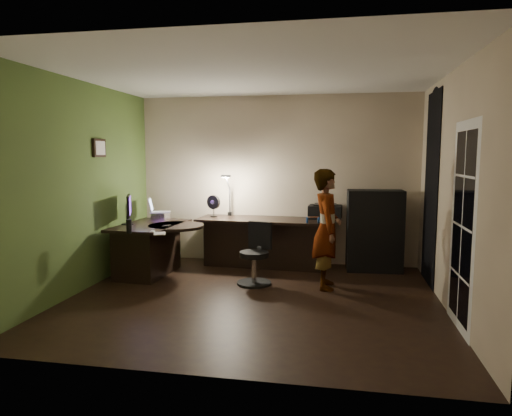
% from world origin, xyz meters
% --- Properties ---
extents(floor, '(4.50, 4.00, 0.01)m').
position_xyz_m(floor, '(0.00, 0.00, -0.01)').
color(floor, black).
rests_on(floor, ground).
extents(ceiling, '(4.50, 4.00, 0.01)m').
position_xyz_m(ceiling, '(0.00, 0.00, 2.71)').
color(ceiling, silver).
rests_on(ceiling, floor).
extents(wall_back, '(4.50, 0.01, 2.70)m').
position_xyz_m(wall_back, '(0.00, 2.00, 1.35)').
color(wall_back, '#C0AC8F').
rests_on(wall_back, floor).
extents(wall_front, '(4.50, 0.01, 2.70)m').
position_xyz_m(wall_front, '(0.00, -2.00, 1.35)').
color(wall_front, '#C0AC8F').
rests_on(wall_front, floor).
extents(wall_left, '(0.01, 4.00, 2.70)m').
position_xyz_m(wall_left, '(-2.25, 0.00, 1.35)').
color(wall_left, '#C0AC8F').
rests_on(wall_left, floor).
extents(wall_right, '(0.01, 4.00, 2.70)m').
position_xyz_m(wall_right, '(2.25, 0.00, 1.35)').
color(wall_right, '#C0AC8F').
rests_on(wall_right, floor).
extents(green_wall_overlay, '(0.00, 4.00, 2.70)m').
position_xyz_m(green_wall_overlay, '(-2.24, 0.00, 1.35)').
color(green_wall_overlay, '#47632A').
rests_on(green_wall_overlay, floor).
extents(arched_doorway, '(0.01, 0.90, 2.60)m').
position_xyz_m(arched_doorway, '(2.24, 1.15, 1.30)').
color(arched_doorway, black).
rests_on(arched_doorway, floor).
extents(french_door, '(0.02, 0.92, 2.10)m').
position_xyz_m(french_door, '(2.24, -0.55, 1.05)').
color(french_door, white).
rests_on(french_door, floor).
extents(framed_picture, '(0.04, 0.30, 0.25)m').
position_xyz_m(framed_picture, '(-2.22, 0.45, 1.85)').
color(framed_picture, black).
rests_on(framed_picture, wall_left).
extents(desk_left, '(0.87, 1.34, 0.75)m').
position_xyz_m(desk_left, '(-1.69, 0.87, 0.37)').
color(desk_left, black).
rests_on(desk_left, floor).
extents(desk_right, '(2.08, 0.82, 0.77)m').
position_xyz_m(desk_right, '(-0.14, 1.63, 0.38)').
color(desk_right, black).
rests_on(desk_right, floor).
extents(cabinet, '(0.84, 0.46, 1.23)m').
position_xyz_m(cabinet, '(1.56, 1.70, 0.62)').
color(cabinet, black).
rests_on(cabinet, floor).
extents(laptop_stand, '(0.25, 0.21, 0.10)m').
position_xyz_m(laptop_stand, '(-1.77, 1.44, 0.80)').
color(laptop_stand, silver).
rests_on(laptop_stand, desk_left).
extents(laptop, '(0.41, 0.40, 0.23)m').
position_xyz_m(laptop, '(-1.77, 1.44, 0.96)').
color(laptop, silver).
rests_on(laptop, laptop_stand).
extents(monitor, '(0.27, 0.47, 0.31)m').
position_xyz_m(monitor, '(-2.00, 0.79, 0.90)').
color(monitor, black).
rests_on(monitor, desk_left).
extents(mouse, '(0.09, 0.11, 0.04)m').
position_xyz_m(mouse, '(-1.36, 0.16, 0.77)').
color(mouse, silver).
rests_on(mouse, desk_left).
extents(phone, '(0.08, 0.13, 0.01)m').
position_xyz_m(phone, '(-1.40, 0.76, 0.75)').
color(phone, black).
rests_on(phone, desk_left).
extents(pen, '(0.03, 0.15, 0.01)m').
position_xyz_m(pen, '(-1.35, 0.75, 0.75)').
color(pen, black).
rests_on(pen, desk_left).
extents(speaker, '(0.09, 0.09, 0.18)m').
position_xyz_m(speaker, '(-1.65, 0.10, 0.84)').
color(speaker, black).
rests_on(speaker, desk_left).
extents(notepad, '(0.21, 0.24, 0.01)m').
position_xyz_m(notepad, '(-1.24, 0.12, 0.75)').
color(notepad, silver).
rests_on(notepad, desk_left).
extents(desk_fan, '(0.25, 0.19, 0.35)m').
position_xyz_m(desk_fan, '(-0.95, 1.66, 0.95)').
color(desk_fan, black).
rests_on(desk_fan, desk_right).
extents(headphones, '(0.22, 0.12, 0.10)m').
position_xyz_m(headphones, '(0.65, 1.28, 0.82)').
color(headphones, navy).
rests_on(headphones, desk_right).
extents(printer, '(0.52, 0.41, 0.22)m').
position_xyz_m(printer, '(0.81, 1.81, 0.89)').
color(printer, black).
rests_on(printer, desk_right).
extents(desk_lamp, '(0.28, 0.37, 0.72)m').
position_xyz_m(desk_lamp, '(-0.73, 1.83, 1.13)').
color(desk_lamp, black).
rests_on(desk_lamp, desk_right).
extents(office_chair, '(0.58, 0.58, 0.84)m').
position_xyz_m(office_chair, '(-0.10, 0.64, 0.42)').
color(office_chair, black).
rests_on(office_chair, floor).
extents(person, '(0.42, 0.59, 1.58)m').
position_xyz_m(person, '(0.87, 0.66, 0.79)').
color(person, '#D8A88C').
rests_on(person, floor).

